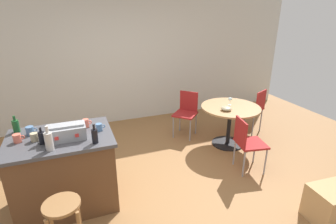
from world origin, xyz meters
TOP-DOWN VIEW (x-y plane):
  - ground_plane at (0.00, 0.00)m, footprint 8.80×8.80m
  - back_wall at (0.00, 2.52)m, footprint 8.00×0.10m
  - kitchen_island at (-1.21, 0.03)m, footprint 1.18×0.86m
  - wooden_stool at (-1.24, -0.83)m, footprint 0.34×0.34m
  - dining_table at (1.54, 0.66)m, footprint 1.03×1.03m
  - folding_chair_near at (1.32, -0.14)m, footprint 0.47×0.47m
  - folding_chair_far at (2.28, 0.94)m, footprint 0.53×0.53m
  - folding_chair_left at (1.00, 1.31)m, footprint 0.57×0.57m
  - toolbox at (-1.13, -0.06)m, footprint 0.42×0.25m
  - bottle_0 at (-1.38, -0.09)m, footprint 0.07×0.07m
  - bottle_1 at (-0.84, -0.28)m, footprint 0.07×0.07m
  - bottle_2 at (-1.30, -0.27)m, footprint 0.08×0.08m
  - bottle_3 at (-1.69, 0.34)m, footprint 0.08×0.08m
  - cup_0 at (-1.47, 0.01)m, footprint 0.11×0.08m
  - cup_1 at (-0.90, 0.20)m, footprint 0.11×0.07m
  - cup_2 at (-1.53, 0.21)m, footprint 0.12×0.09m
  - cup_3 at (-0.76, 0.03)m, footprint 0.11×0.08m
  - cup_4 at (-1.64, 0.05)m, footprint 0.12×0.08m
  - wine_glass at (1.57, 0.74)m, footprint 0.07×0.07m
  - serving_bowl at (1.37, 0.53)m, footprint 0.18×0.18m
  - cardboard_box at (1.63, -1.36)m, footprint 0.54×0.43m

SIDE VIEW (x-z plane):
  - ground_plane at x=0.00m, z-range 0.00..0.00m
  - cardboard_box at x=1.63m, z-range 0.00..0.42m
  - kitchen_island at x=-1.21m, z-range 0.00..0.94m
  - wooden_stool at x=-1.24m, z-range 0.16..0.82m
  - folding_chair_near at x=1.32m, z-range 0.07..0.92m
  - folding_chair_left at x=1.00m, z-range 0.07..0.93m
  - folding_chair_far at x=2.28m, z-range 0.09..0.97m
  - dining_table at x=1.54m, z-range 0.20..0.93m
  - serving_bowl at x=1.37m, z-range 0.73..0.80m
  - wine_glass at x=1.57m, z-range 0.77..0.91m
  - cup_3 at x=-0.76m, z-range 0.94..1.03m
  - cup_0 at x=-1.47m, z-range 0.94..1.03m
  - cup_4 at x=-1.64m, z-range 0.94..1.03m
  - cup_2 at x=-1.53m, z-range 0.94..1.04m
  - cup_1 at x=-0.90m, z-range 0.94..1.04m
  - bottle_0 at x=-1.38m, z-range 0.92..1.11m
  - bottle_3 at x=-1.69m, z-range 0.92..1.12m
  - toolbox at x=-1.13m, z-range 0.93..1.11m
  - bottle_1 at x=-0.84m, z-range 0.91..1.14m
  - bottle_2 at x=-1.30m, z-range 0.91..1.18m
  - back_wall at x=0.00m, z-range 0.00..2.70m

